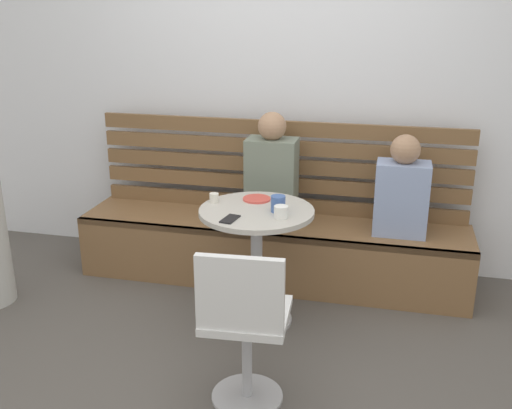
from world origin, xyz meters
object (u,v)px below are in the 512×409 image
(cup_mug_blue, at_px, (278,204))
(white_chair, at_px, (244,323))
(booth_bench, at_px, (271,251))
(phone_on_table, at_px, (230,219))
(person_adult, at_px, (272,173))
(cup_espresso_small, at_px, (214,198))
(cafe_table, at_px, (257,244))
(person_child_left, at_px, (402,191))
(cup_ceramic_white, at_px, (281,212))
(plate_small, at_px, (257,199))

(cup_mug_blue, bearing_deg, white_chair, -89.73)
(booth_bench, height_order, phone_on_table, phone_on_table)
(phone_on_table, bearing_deg, person_adult, -84.70)
(cup_espresso_small, distance_m, phone_on_table, 0.32)
(cafe_table, distance_m, person_adult, 0.67)
(person_adult, distance_m, phone_on_table, 0.82)
(cafe_table, bearing_deg, cup_espresso_small, 166.58)
(cafe_table, height_order, person_adult, person_adult)
(white_chair, height_order, cup_espresso_small, white_chair)
(cup_espresso_small, bearing_deg, white_chair, -64.78)
(white_chair, xyz_separation_m, person_adult, (-0.17, 1.43, 0.32))
(cafe_table, bearing_deg, person_child_left, 34.96)
(person_adult, relative_size, phone_on_table, 5.45)
(person_child_left, distance_m, phone_on_table, 1.22)
(white_chair, height_order, cup_mug_blue, white_chair)
(cup_espresso_small, bearing_deg, booth_bench, 64.59)
(cafe_table, xyz_separation_m, phone_on_table, (-0.10, -0.20, 0.23))
(cafe_table, distance_m, cup_ceramic_white, 0.32)
(white_chair, relative_size, person_child_left, 1.28)
(phone_on_table, bearing_deg, cup_espresso_small, -47.14)
(cup_ceramic_white, distance_m, cup_mug_blue, 0.10)
(plate_small, bearing_deg, cup_mug_blue, -46.48)
(cup_mug_blue, distance_m, phone_on_table, 0.31)
(cafe_table, relative_size, phone_on_table, 5.29)
(cup_mug_blue, bearing_deg, cup_espresso_small, 169.22)
(cup_espresso_small, bearing_deg, person_adult, 66.23)
(cafe_table, xyz_separation_m, cup_mug_blue, (0.13, -0.01, 0.27))
(phone_on_table, bearing_deg, cup_mug_blue, -130.77)
(person_child_left, bearing_deg, cup_ceramic_white, -133.87)
(booth_bench, xyz_separation_m, cup_ceramic_white, (0.20, -0.70, 0.55))
(cafe_table, bearing_deg, plate_small, 103.08)
(person_child_left, distance_m, plate_small, 0.96)
(white_chair, distance_m, cup_mug_blue, 0.86)
(cup_mug_blue, distance_m, plate_small, 0.25)
(booth_bench, height_order, white_chair, white_chair)
(cup_espresso_small, distance_m, plate_small, 0.26)
(person_child_left, bearing_deg, person_adult, 177.74)
(cup_ceramic_white, xyz_separation_m, cup_espresso_small, (-0.45, 0.18, -0.01))
(booth_bench, relative_size, cafe_table, 3.65)
(booth_bench, height_order, person_child_left, person_child_left)
(booth_bench, xyz_separation_m, person_adult, (-0.01, 0.02, 0.56))
(person_adult, bearing_deg, booth_bench, -69.78)
(cup_mug_blue, xyz_separation_m, plate_small, (-0.17, 0.18, -0.04))
(cafe_table, relative_size, person_adult, 0.97)
(cup_ceramic_white, bearing_deg, cup_espresso_small, 158.53)
(white_chair, relative_size, plate_small, 5.00)
(person_adult, bearing_deg, cup_ceramic_white, -74.01)
(cup_mug_blue, xyz_separation_m, phone_on_table, (-0.23, -0.19, -0.04))
(cafe_table, bearing_deg, cup_mug_blue, -4.95)
(cup_ceramic_white, height_order, plate_small, cup_ceramic_white)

